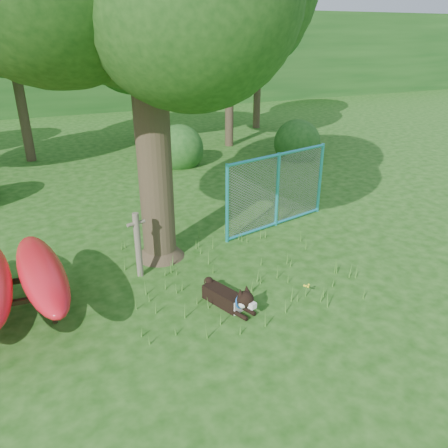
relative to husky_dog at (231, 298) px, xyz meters
name	(u,v)px	position (x,y,z in m)	size (l,w,h in m)	color
ground	(241,299)	(0.31, 0.17, -0.20)	(80.00, 80.00, 0.00)	#17470E
wooden_post	(138,243)	(-1.16, 1.80, 0.52)	(0.37, 0.16, 1.36)	#665D4C
husky_dog	(231,298)	(0.00, 0.00, 0.00)	(0.64, 1.26, 0.57)	black
fence_section	(277,190)	(2.64, 2.82, 0.75)	(3.18, 0.79, 3.15)	#2AADC6
wildflower_clump	(307,287)	(1.43, -0.26, 0.01)	(0.12, 0.13, 0.26)	#46822A
bg_tree_c	(131,44)	(1.81, 13.17, 3.91)	(4.00, 4.00, 6.12)	#382D1E
bg_tree_d	(230,18)	(5.31, 11.17, 4.88)	(4.80, 4.80, 7.50)	#382D1E
bg_tree_e	(259,17)	(8.31, 14.17, 5.03)	(4.60, 4.60, 7.55)	#382D1E
shrub_right	(296,158)	(6.81, 8.17, -0.20)	(1.80, 1.80, 1.80)	#1B4F19
shrub_mid	(180,165)	(2.31, 9.17, -0.20)	(1.80, 1.80, 1.80)	#1B4F19
wooded_hillside	(58,57)	(0.31, 28.17, 2.80)	(80.00, 12.00, 6.00)	#1B4F19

